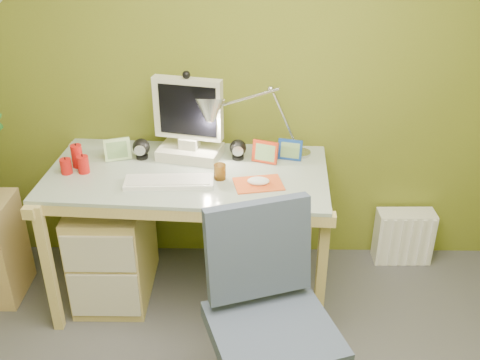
{
  "coord_description": "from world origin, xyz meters",
  "views": [
    {
      "loc": [
        0.04,
        -1.49,
        2.2
      ],
      "look_at": [
        0.0,
        1.0,
        0.85
      ],
      "focal_mm": 42.0,
      "sensor_mm": 36.0,
      "label": 1
    }
  ],
  "objects_px": {
    "task_chair": "(273,330)",
    "radiator": "(403,236)",
    "desk": "(190,234)",
    "monitor": "(189,117)",
    "desk_lamp": "(271,106)"
  },
  "relations": [
    {
      "from": "desk",
      "to": "radiator",
      "type": "bearing_deg",
      "value": 17.29
    },
    {
      "from": "task_chair",
      "to": "radiator",
      "type": "height_order",
      "value": "task_chair"
    },
    {
      "from": "desk",
      "to": "task_chair",
      "type": "distance_m",
      "value": 1.0
    },
    {
      "from": "desk",
      "to": "monitor",
      "type": "xyz_separation_m",
      "value": [
        0.0,
        0.18,
        0.64
      ]
    },
    {
      "from": "monitor",
      "to": "radiator",
      "type": "xyz_separation_m",
      "value": [
        1.32,
        0.14,
        -0.87
      ]
    },
    {
      "from": "monitor",
      "to": "radiator",
      "type": "bearing_deg",
      "value": 19.15
    },
    {
      "from": "desk_lamp",
      "to": "radiator",
      "type": "xyz_separation_m",
      "value": [
        0.87,
        0.14,
        -0.93
      ]
    },
    {
      "from": "desk",
      "to": "task_chair",
      "type": "xyz_separation_m",
      "value": [
        0.44,
        -0.89,
        0.12
      ]
    },
    {
      "from": "monitor",
      "to": "desk_lamp",
      "type": "bearing_deg",
      "value": 13.11
    },
    {
      "from": "desk",
      "to": "radiator",
      "type": "distance_m",
      "value": 1.38
    },
    {
      "from": "radiator",
      "to": "monitor",
      "type": "bearing_deg",
      "value": -175.17
    },
    {
      "from": "task_chair",
      "to": "radiator",
      "type": "xyz_separation_m",
      "value": [
        0.89,
        1.21,
        -0.34
      ]
    },
    {
      "from": "task_chair",
      "to": "radiator",
      "type": "relative_size",
      "value": 2.92
    },
    {
      "from": "desk",
      "to": "monitor",
      "type": "bearing_deg",
      "value": 93.69
    },
    {
      "from": "desk_lamp",
      "to": "radiator",
      "type": "height_order",
      "value": "desk_lamp"
    }
  ]
}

